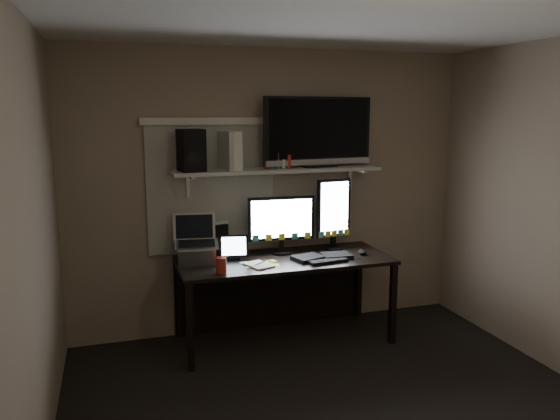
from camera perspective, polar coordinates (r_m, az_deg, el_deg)
name	(u,v)px	position (r m, az deg, el deg)	size (l,w,h in m)	color
ceiling	(365,11)	(3.20, 8.87, 19.82)	(3.60, 3.60, 0.00)	silver
back_wall	(272,192)	(4.89, -0.85, 1.92)	(3.60, 3.60, 0.00)	#836E5E
left_wall	(24,259)	(2.96, -25.16, -4.68)	(3.60, 3.60, 0.00)	#836E5E
window_blinds	(211,189)	(4.74, -7.18, 2.18)	(1.10, 0.02, 1.10)	#B2B0A0
desk	(280,274)	(4.81, 0.03, -6.74)	(1.80, 0.75, 0.73)	black
wall_shelf	(278,170)	(4.70, -0.25, 4.21)	(1.80, 0.35, 0.03)	#ADADA8
monitor_landscape	(281,224)	(4.76, 0.14, -1.52)	(0.59, 0.06, 0.52)	black
monitor_portrait	(334,214)	(4.91, 5.62, -0.39)	(0.33, 0.06, 0.65)	black
keyboard	(322,257)	(4.66, 4.45, -4.89)	(0.51, 0.20, 0.03)	black
mouse	(362,252)	(4.83, 8.60, -4.36)	(0.07, 0.11, 0.04)	black
notepad	(259,265)	(4.43, -2.23, -5.77)	(0.16, 0.23, 0.01)	beige
tablet	(233,247)	(4.60, -4.89, -3.91)	(0.24, 0.10, 0.21)	black
file_sorter	(214,239)	(4.77, -6.87, -2.99)	(0.22, 0.10, 0.29)	black
laptop	(197,240)	(4.52, -8.70, -3.10)	(0.35, 0.28, 0.39)	#ACADB1
cup	(221,265)	(4.26, -6.16, -5.76)	(0.08, 0.08, 0.12)	maroon
sticky_notes	(259,264)	(4.47, -2.22, -5.69)	(0.31, 0.22, 0.00)	#F9FF45
tv	(318,132)	(4.81, 4.01, 8.13)	(1.01, 0.18, 0.61)	black
game_console	(230,150)	(4.60, -5.22, 6.21)	(0.08, 0.27, 0.32)	beige
speaker	(191,150)	(4.49, -9.27, 6.17)	(0.19, 0.23, 0.34)	black
bottles	(278,161)	(4.64, -0.23, 5.14)	(0.21, 0.05, 0.13)	#A50F0C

